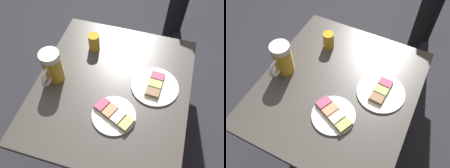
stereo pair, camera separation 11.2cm
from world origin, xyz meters
The scene contains 6 objects.
ground_plane centered at (0.00, 0.00, 0.00)m, with size 6.00×6.00×0.00m, color #28282D.
cafe_table centered at (0.00, 0.00, 0.58)m, with size 0.83×0.74×0.73m.
plate_near centered at (-0.06, 0.20, 0.74)m, with size 0.23×0.23×0.03m.
plate_far centered at (0.15, 0.05, 0.74)m, with size 0.20×0.20×0.03m.
beer_mug centered at (0.03, -0.28, 0.82)m, with size 0.15×0.09×0.17m.
beer_glass_small centered at (-0.22, -0.16, 0.78)m, with size 0.06×0.06×0.09m, color gold.
Camera 1 is at (0.62, 0.18, 1.67)m, focal length 37.75 mm.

